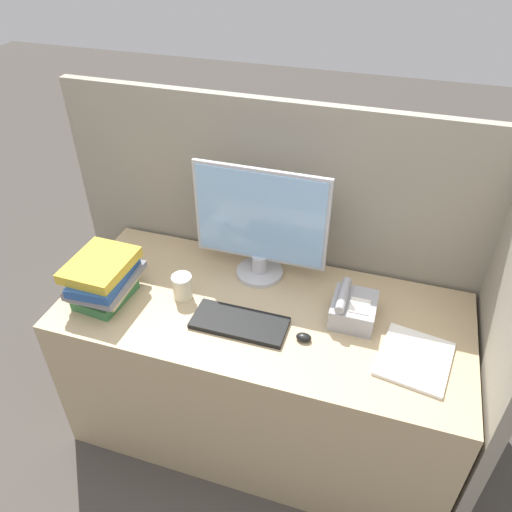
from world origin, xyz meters
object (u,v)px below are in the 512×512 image
at_px(coffee_cup, 182,287).
at_px(book_stack, 103,279).
at_px(keyboard, 240,323).
at_px(mouse, 304,337).
at_px(monitor, 260,226).
at_px(desk_telephone, 353,309).

bearing_deg(coffee_cup, book_stack, -162.18).
height_order(keyboard, book_stack, book_stack).
height_order(mouse, book_stack, book_stack).
xyz_separation_m(monitor, mouse, (0.27, -0.32, -0.23)).
bearing_deg(keyboard, book_stack, -178.74).
bearing_deg(monitor, mouse, -50.26).
height_order(coffee_cup, desk_telephone, desk_telephone).
relative_size(monitor, coffee_cup, 5.20).
xyz_separation_m(monitor, book_stack, (-0.54, -0.33, -0.15)).
bearing_deg(monitor, keyboard, -86.67).
relative_size(monitor, desk_telephone, 2.96).
height_order(book_stack, desk_telephone, book_stack).
distance_m(keyboard, book_stack, 0.57).
height_order(monitor, book_stack, monitor).
distance_m(coffee_cup, book_stack, 0.31).
height_order(coffee_cup, book_stack, book_stack).
xyz_separation_m(mouse, book_stack, (-0.81, -0.01, 0.08)).
xyz_separation_m(mouse, desk_telephone, (0.15, 0.17, 0.04)).
height_order(mouse, coffee_cup, coffee_cup).
xyz_separation_m(keyboard, mouse, (0.25, -0.00, 0.00)).
distance_m(mouse, coffee_cup, 0.53).
bearing_deg(mouse, coffee_cup, 170.67).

